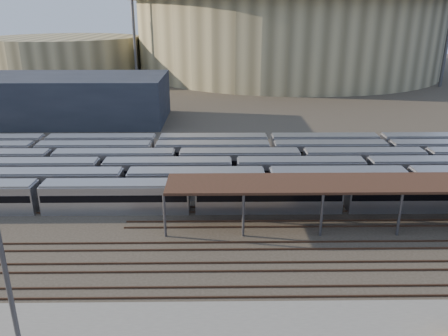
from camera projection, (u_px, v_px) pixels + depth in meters
ground at (238, 242)px, 47.16m from camera, size 420.00×420.00×0.00m
subway_trains at (237, 168)px, 63.93m from camera, size 126.78×23.90×3.60m
inspection_shed at (431, 184)px, 49.47m from camera, size 60.30×6.00×5.30m
empty_tracks at (241, 267)px, 42.43m from camera, size 170.00×9.62×0.18m
stadium at (286, 28)px, 173.35m from camera, size 124.00×124.00×32.50m
secondary_arena at (66, 56)px, 166.18m from camera, size 56.00×56.00×14.00m
service_building at (70, 99)px, 96.70m from camera, size 42.00×20.00×10.00m
floodlight_0 at (133, 19)px, 143.08m from camera, size 4.00×1.00×38.40m
floodlight_3 at (200, 17)px, 190.29m from camera, size 4.00×1.00×38.40m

